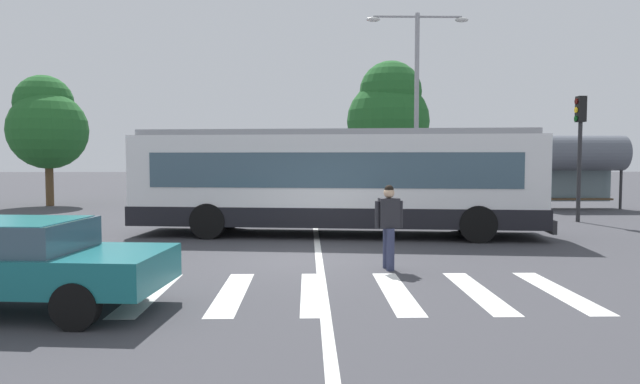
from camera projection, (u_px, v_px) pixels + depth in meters
name	position (u px, v px, depth m)	size (l,w,h in m)	color
ground_plane	(310.00, 259.00, 12.62)	(160.00, 160.00, 0.00)	#3D3D42
city_transit_bus	(335.00, 181.00, 16.45)	(11.98, 3.94, 3.06)	black
pedestrian_crossing_street	(389.00, 222.00, 11.35)	(0.58, 0.43, 1.72)	#333856
foreground_sedan	(10.00, 260.00, 8.27)	(4.65, 2.23, 1.35)	black
parked_car_blue	(190.00, 190.00, 26.72)	(2.14, 4.62, 1.35)	black
parked_car_red	(251.00, 189.00, 26.92)	(2.08, 4.60, 1.35)	black
parked_car_white	(304.00, 190.00, 26.69)	(1.88, 4.50, 1.35)	black
parked_car_black	(361.00, 189.00, 26.90)	(1.91, 4.52, 1.35)	black
traffic_light_far_corner	(580.00, 137.00, 19.74)	(0.33, 0.32, 4.42)	#28282B
bus_stop_shelter	(576.00, 155.00, 24.70)	(4.18, 1.54, 3.25)	#28282B
twin_arm_street_lamp	(417.00, 89.00, 24.48)	(4.44, 0.32, 8.53)	#939399
background_tree_left	(47.00, 123.00, 26.50)	(3.63, 3.63, 6.19)	brown
background_tree_right	(389.00, 113.00, 33.96)	(4.99, 4.99, 8.09)	brown
crosswalk_painted_stripes	(355.00, 292.00, 9.44)	(7.34, 3.05, 0.01)	silver
lane_center_line	(317.00, 245.00, 14.62)	(0.16, 24.00, 0.01)	silver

